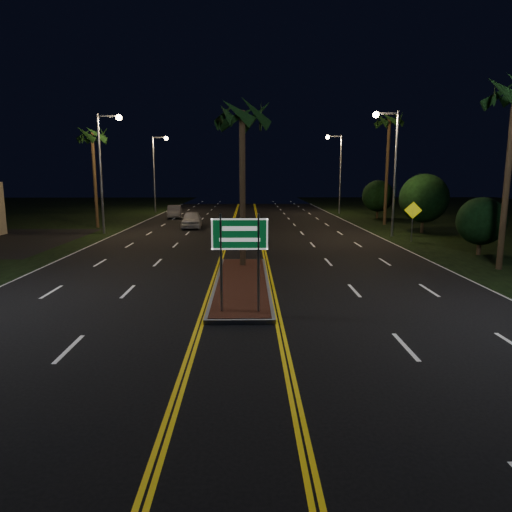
{
  "coord_description": "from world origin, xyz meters",
  "views": [
    {
      "loc": [
        0.28,
        -11.57,
        4.57
      ],
      "look_at": [
        0.53,
        3.3,
        1.9
      ],
      "focal_mm": 32.0,
      "sensor_mm": 36.0,
      "label": 1
    }
  ],
  "objects_px": {
    "streetlight_left_far": "(157,165)",
    "car_far": "(174,211)",
    "streetlight_right_far": "(337,165)",
    "shrub_mid": "(424,198)",
    "palm_median": "(242,115)",
    "warning_sign": "(413,216)",
    "streetlight_right_mid": "(391,159)",
    "highway_sign": "(240,243)",
    "palm_right_far": "(389,122)",
    "palm_left_far": "(92,136)",
    "streetlight_left_mid": "(105,160)",
    "car_near": "(192,218)",
    "shrub_far": "(378,196)",
    "median_island": "(242,283)",
    "shrub_near": "(481,221)"
  },
  "relations": [
    {
      "from": "warning_sign",
      "to": "streetlight_right_mid",
      "type": "bearing_deg",
      "value": 129.19
    },
    {
      "from": "streetlight_right_mid",
      "to": "palm_left_far",
      "type": "relative_size",
      "value": 1.02
    },
    {
      "from": "streetlight_left_mid",
      "to": "palm_left_far",
      "type": "bearing_deg",
      "value": 118.67
    },
    {
      "from": "shrub_near",
      "to": "warning_sign",
      "type": "distance_m",
      "value": 5.59
    },
    {
      "from": "highway_sign",
      "to": "median_island",
      "type": "bearing_deg",
      "value": 90.0
    },
    {
      "from": "streetlight_left_far",
      "to": "warning_sign",
      "type": "distance_m",
      "value": 33.42
    },
    {
      "from": "highway_sign",
      "to": "palm_right_far",
      "type": "bearing_deg",
      "value": 64.8
    },
    {
      "from": "shrub_far",
      "to": "car_near",
      "type": "distance_m",
      "value": 20.22
    },
    {
      "from": "streetlight_left_mid",
      "to": "shrub_mid",
      "type": "height_order",
      "value": "streetlight_left_mid"
    },
    {
      "from": "streetlight_left_mid",
      "to": "palm_left_far",
      "type": "distance_m",
      "value": 5.01
    },
    {
      "from": "shrub_far",
      "to": "warning_sign",
      "type": "distance_m",
      "value": 16.96
    },
    {
      "from": "palm_left_far",
      "to": "car_near",
      "type": "distance_m",
      "value": 10.7
    },
    {
      "from": "streetlight_right_far",
      "to": "shrub_mid",
      "type": "distance_m",
      "value": 18.55
    },
    {
      "from": "streetlight_right_mid",
      "to": "palm_median",
      "type": "height_order",
      "value": "streetlight_right_mid"
    },
    {
      "from": "streetlight_left_far",
      "to": "car_near",
      "type": "xyz_separation_m",
      "value": [
        5.99,
        -16.19,
        -4.82
      ]
    },
    {
      "from": "streetlight_left_far",
      "to": "car_near",
      "type": "relative_size",
      "value": 1.8
    },
    {
      "from": "streetlight_right_far",
      "to": "shrub_far",
      "type": "relative_size",
      "value": 2.27
    },
    {
      "from": "streetlight_left_mid",
      "to": "car_far",
      "type": "relative_size",
      "value": 1.98
    },
    {
      "from": "streetlight_right_far",
      "to": "car_far",
      "type": "height_order",
      "value": "streetlight_right_far"
    },
    {
      "from": "shrub_mid",
      "to": "warning_sign",
      "type": "bearing_deg",
      "value": -117.88
    },
    {
      "from": "car_near",
      "to": "streetlight_left_mid",
      "type": "bearing_deg",
      "value": -151.59
    },
    {
      "from": "palm_right_far",
      "to": "warning_sign",
      "type": "relative_size",
      "value": 3.76
    },
    {
      "from": "palm_median",
      "to": "palm_left_far",
      "type": "relative_size",
      "value": 0.94
    },
    {
      "from": "highway_sign",
      "to": "warning_sign",
      "type": "bearing_deg",
      "value": 55.06
    },
    {
      "from": "median_island",
      "to": "warning_sign",
      "type": "xyz_separation_m",
      "value": [
        11.46,
        12.21,
        1.72
      ]
    },
    {
      "from": "highway_sign",
      "to": "streetlight_left_mid",
      "type": "height_order",
      "value": "streetlight_left_mid"
    },
    {
      "from": "streetlight_right_mid",
      "to": "car_near",
      "type": "relative_size",
      "value": 1.8
    },
    {
      "from": "palm_median",
      "to": "streetlight_left_far",
      "type": "bearing_deg",
      "value": 107.58
    },
    {
      "from": "shrub_far",
      "to": "streetlight_left_far",
      "type": "bearing_deg",
      "value": 161.86
    },
    {
      "from": "streetlight_left_far",
      "to": "shrub_far",
      "type": "relative_size",
      "value": 2.27
    },
    {
      "from": "streetlight_right_mid",
      "to": "warning_sign",
      "type": "xyz_separation_m",
      "value": [
        0.85,
        -2.79,
        -3.85
      ]
    },
    {
      "from": "streetlight_left_far",
      "to": "car_far",
      "type": "relative_size",
      "value": 1.98
    },
    {
      "from": "palm_left_far",
      "to": "palm_right_far",
      "type": "bearing_deg",
      "value": 4.47
    },
    {
      "from": "palm_left_far",
      "to": "shrub_near",
      "type": "xyz_separation_m",
      "value": [
        26.3,
        -14.0,
        -5.8
      ]
    },
    {
      "from": "streetlight_right_far",
      "to": "streetlight_right_mid",
      "type": "bearing_deg",
      "value": -90.0
    },
    {
      "from": "highway_sign",
      "to": "car_far",
      "type": "distance_m",
      "value": 35.26
    },
    {
      "from": "highway_sign",
      "to": "shrub_far",
      "type": "distance_m",
      "value": 35.96
    },
    {
      "from": "palm_left_far",
      "to": "car_far",
      "type": "bearing_deg",
      "value": 60.52
    },
    {
      "from": "car_near",
      "to": "palm_median",
      "type": "bearing_deg",
      "value": -79.14
    },
    {
      "from": "car_far",
      "to": "warning_sign",
      "type": "distance_m",
      "value": 26.23
    },
    {
      "from": "median_island",
      "to": "palm_right_far",
      "type": "relative_size",
      "value": 1.0
    },
    {
      "from": "palm_left_far",
      "to": "highway_sign",
      "type": "bearing_deg",
      "value": -63.08
    },
    {
      "from": "palm_median",
      "to": "warning_sign",
      "type": "distance_m",
      "value": 15.4
    },
    {
      "from": "car_near",
      "to": "highway_sign",
      "type": "bearing_deg",
      "value": -83.62
    },
    {
      "from": "streetlight_left_mid",
      "to": "car_far",
      "type": "height_order",
      "value": "streetlight_left_mid"
    },
    {
      "from": "highway_sign",
      "to": "car_far",
      "type": "bearing_deg",
      "value": 102.47
    },
    {
      "from": "palm_median",
      "to": "shrub_near",
      "type": "xyz_separation_m",
      "value": [
        13.5,
        3.5,
        -5.33
      ]
    },
    {
      "from": "streetlight_right_mid",
      "to": "streetlight_right_far",
      "type": "height_order",
      "value": "same"
    },
    {
      "from": "streetlight_right_far",
      "to": "shrub_near",
      "type": "xyz_separation_m",
      "value": [
        2.89,
        -28.0,
        -3.71
      ]
    },
    {
      "from": "streetlight_right_mid",
      "to": "shrub_mid",
      "type": "xyz_separation_m",
      "value": [
        3.39,
        2.0,
        -2.93
      ]
    }
  ]
}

